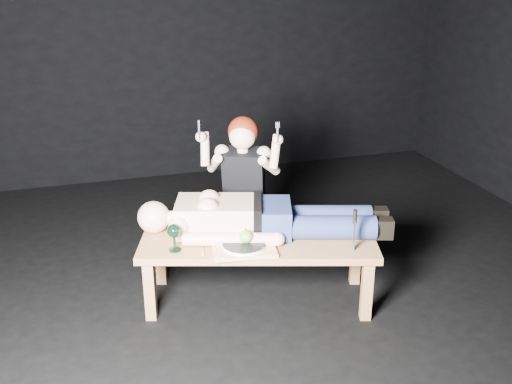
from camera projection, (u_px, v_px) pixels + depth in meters
ground at (284, 287)px, 4.17m from camera, size 5.00×5.00×0.00m
back_wall at (201, 25)px, 5.85m from camera, size 5.00×0.00×5.00m
table at (258, 269)px, 3.94m from camera, size 1.59×0.97×0.45m
lying_man at (265, 214)px, 3.89m from camera, size 1.59×0.89×0.27m
kneeling_woman at (245, 188)px, 4.32m from camera, size 0.85×0.89×1.16m
serving_tray at (244, 248)px, 3.70m from camera, size 0.42×0.33×0.02m
plate at (244, 245)px, 3.69m from camera, size 0.29×0.29×0.02m
apple at (246, 237)px, 3.69m from camera, size 0.08×0.08×0.08m
goblet at (174, 238)px, 3.67m from camera, size 0.11×0.11×0.18m
fork_flat at (203, 251)px, 3.69m from camera, size 0.04×0.16×0.01m
knife_flat at (267, 250)px, 3.70m from camera, size 0.08×0.15×0.01m
spoon_flat at (255, 244)px, 3.77m from camera, size 0.12×0.13×0.01m
carving_knife at (354, 230)px, 3.66m from camera, size 0.04×0.05×0.27m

